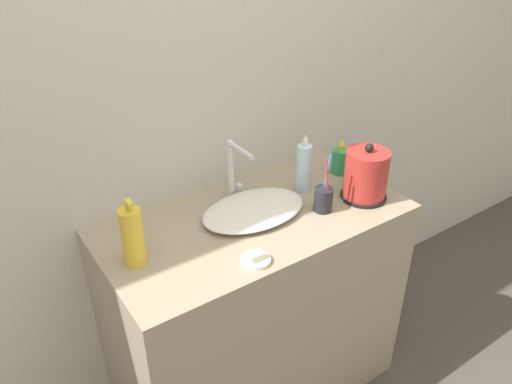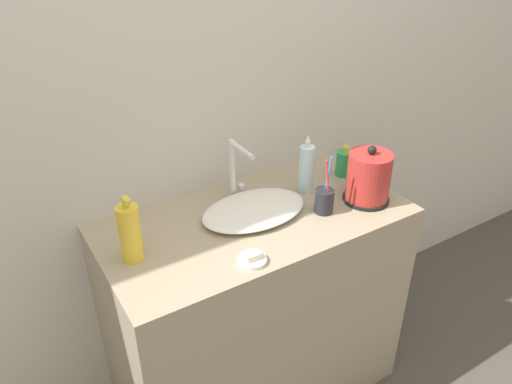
{
  "view_description": "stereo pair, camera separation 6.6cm",
  "coord_description": "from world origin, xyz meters",
  "px_view_note": "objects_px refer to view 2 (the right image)",
  "views": [
    {
      "loc": [
        -0.81,
        -0.91,
        1.78
      ],
      "look_at": [
        0.0,
        0.27,
        0.95
      ],
      "focal_mm": 35.0,
      "sensor_mm": 36.0,
      "label": 1
    },
    {
      "loc": [
        -0.76,
        -0.95,
        1.78
      ],
      "look_at": [
        0.0,
        0.27,
        0.95
      ],
      "focal_mm": 35.0,
      "sensor_mm": 36.0,
      "label": 2
    }
  ],
  "objects_px": {
    "electric_kettle": "(368,179)",
    "shampoo_bottle": "(306,169)",
    "faucet": "(236,167)",
    "toothbrush_cup": "(324,200)",
    "lotion_bottle": "(130,233)",
    "mouthwash_bottle": "(345,162)"
  },
  "relations": [
    {
      "from": "electric_kettle",
      "to": "shampoo_bottle",
      "type": "xyz_separation_m",
      "value": [
        -0.15,
        0.17,
        0.01
      ]
    },
    {
      "from": "faucet",
      "to": "toothbrush_cup",
      "type": "distance_m",
      "value": 0.33
    },
    {
      "from": "faucet",
      "to": "electric_kettle",
      "type": "height_order",
      "value": "faucet"
    },
    {
      "from": "lotion_bottle",
      "to": "mouthwash_bottle",
      "type": "xyz_separation_m",
      "value": [
        0.89,
        0.08,
        -0.04
      ]
    },
    {
      "from": "electric_kettle",
      "to": "lotion_bottle",
      "type": "relative_size",
      "value": 0.98
    },
    {
      "from": "mouthwash_bottle",
      "to": "faucet",
      "type": "bearing_deg",
      "value": 171.39
    },
    {
      "from": "lotion_bottle",
      "to": "electric_kettle",
      "type": "bearing_deg",
      "value": -7.78
    },
    {
      "from": "electric_kettle",
      "to": "shampoo_bottle",
      "type": "bearing_deg",
      "value": 132.02
    },
    {
      "from": "faucet",
      "to": "toothbrush_cup",
      "type": "xyz_separation_m",
      "value": [
        0.21,
        -0.24,
        -0.08
      ]
    },
    {
      "from": "toothbrush_cup",
      "to": "mouthwash_bottle",
      "type": "xyz_separation_m",
      "value": [
        0.24,
        0.17,
        0.01
      ]
    },
    {
      "from": "mouthwash_bottle",
      "to": "toothbrush_cup",
      "type": "bearing_deg",
      "value": -143.96
    },
    {
      "from": "electric_kettle",
      "to": "mouthwash_bottle",
      "type": "distance_m",
      "value": 0.2
    },
    {
      "from": "toothbrush_cup",
      "to": "lotion_bottle",
      "type": "distance_m",
      "value": 0.66
    },
    {
      "from": "toothbrush_cup",
      "to": "shampoo_bottle",
      "type": "bearing_deg",
      "value": 78.33
    },
    {
      "from": "toothbrush_cup",
      "to": "faucet",
      "type": "bearing_deg",
      "value": 130.9
    },
    {
      "from": "toothbrush_cup",
      "to": "lotion_bottle",
      "type": "bearing_deg",
      "value": 171.71
    },
    {
      "from": "electric_kettle",
      "to": "shampoo_bottle",
      "type": "relative_size",
      "value": 0.95
    },
    {
      "from": "faucet",
      "to": "lotion_bottle",
      "type": "distance_m",
      "value": 0.47
    },
    {
      "from": "faucet",
      "to": "lotion_bottle",
      "type": "xyz_separation_m",
      "value": [
        -0.44,
        -0.15,
        -0.03
      ]
    },
    {
      "from": "mouthwash_bottle",
      "to": "shampoo_bottle",
      "type": "bearing_deg",
      "value": -172.7
    },
    {
      "from": "faucet",
      "to": "shampoo_bottle",
      "type": "distance_m",
      "value": 0.26
    },
    {
      "from": "shampoo_bottle",
      "to": "electric_kettle",
      "type": "bearing_deg",
      "value": -47.98
    }
  ]
}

